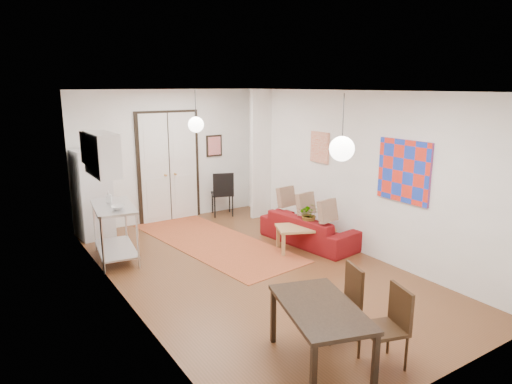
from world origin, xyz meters
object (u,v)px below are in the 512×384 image
dining_table (320,313)px  dining_chair_far (378,319)px  kitchen_counter (114,224)px  sofa (309,229)px  dining_chair_near (334,294)px  fridge (93,194)px  coffee_table (305,230)px  black_side_chair (220,189)px

dining_table → dining_chair_far: bearing=-23.6°
kitchen_counter → dining_chair_far: 4.85m
sofa → kitchen_counter: bearing=62.6°
dining_chair_near → dining_chair_far: size_ratio=1.00×
kitchen_counter → fridge: 1.47m
sofa → coffee_table: 0.41m
coffee_table → dining_chair_near: 2.90m
kitchen_counter → dining_table: 4.44m
coffee_table → black_side_chair: (-0.15, 2.99, 0.22)m
sofa → dining_table: (-2.44, -3.16, 0.35)m
sofa → coffee_table: size_ratio=1.70×
sofa → dining_table: 4.01m
fridge → dining_chair_near: bearing=-79.8°
kitchen_counter → black_side_chair: bearing=36.1°
sofa → black_side_chair: 2.79m
coffee_table → dining_table: (-2.13, -2.90, 0.24)m
coffee_table → kitchen_counter: bearing=154.8°
dining_chair_near → black_side_chair: black_side_chair is taller
dining_table → black_side_chair: black_side_chair is taller
coffee_table → dining_chair_near: (-1.53, -2.46, 0.12)m
kitchen_counter → black_side_chair: black_side_chair is taller
fridge → dining_table: size_ratio=1.22×
kitchen_counter → fridge: fridge is taller
sofa → dining_chair_near: dining_chair_near is taller
dining_table → black_side_chair: bearing=71.4°
sofa → kitchen_counter: 3.59m
dining_chair_near → sofa: bearing=162.7°
dining_chair_far → dining_chair_near: bearing=-163.2°
sofa → black_side_chair: (-0.46, 2.74, 0.32)m
dining_chair_far → dining_table: bearing=-96.8°
coffee_table → dining_chair_near: dining_chair_near is taller
dining_chair_near → fridge: bearing=-147.3°
sofa → dining_table: dining_table is taller
fridge → dining_table: bearing=-86.6°
coffee_table → dining_chair_far: dining_chair_far is taller
fridge → coffee_table: bearing=-49.1°
fridge → black_side_chair: (2.91, 0.10, -0.27)m
dining_chair_far → fridge: bearing=-149.0°
dining_chair_near → dining_chair_far: same height
sofa → coffee_table: sofa is taller
fridge → black_side_chair: 2.93m
coffee_table → kitchen_counter: 3.39m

